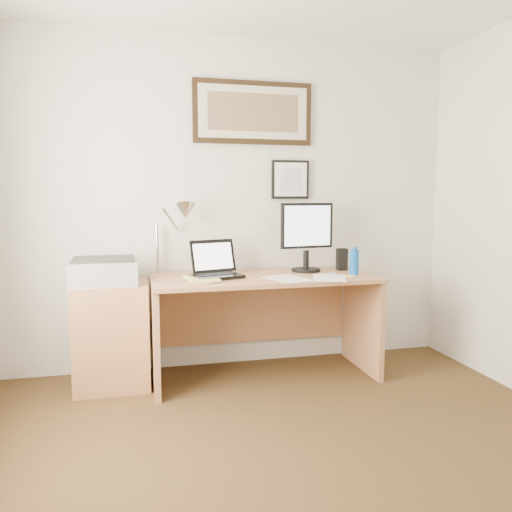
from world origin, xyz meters
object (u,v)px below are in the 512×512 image
object	(u,v)px
printer	(104,271)
side_cabinet	(112,336)
lcd_monitor	(307,234)
water_bottle	(354,263)
book	(187,280)
laptop	(215,269)
desk	(261,305)

from	to	relation	value
printer	side_cabinet	bearing A→B (deg)	30.19
lcd_monitor	printer	xyz separation A→B (m)	(-1.47, -0.09, -0.22)
water_bottle	lcd_monitor	world-z (taller)	lcd_monitor
book	laptop	xyz separation A→B (m)	(0.21, 0.14, 0.05)
desk	laptop	distance (m)	0.46
desk	lcd_monitor	xyz separation A→B (m)	(0.37, 0.04, 0.53)
side_cabinet	book	size ratio (longest dim) A/B	2.60
water_bottle	book	size ratio (longest dim) A/B	0.67
desk	printer	world-z (taller)	printer
side_cabinet	lcd_monitor	distance (m)	1.59
book	printer	distance (m)	0.56
lcd_monitor	printer	world-z (taller)	lcd_monitor
side_cabinet	printer	size ratio (longest dim) A/B	1.66
lcd_monitor	water_bottle	bearing A→B (deg)	-46.51
side_cabinet	desk	size ratio (longest dim) A/B	0.46
water_bottle	desk	distance (m)	0.75
book	laptop	bearing A→B (deg)	33.84
water_bottle	printer	distance (m)	1.74
lcd_monitor	printer	size ratio (longest dim) A/B	1.18
laptop	side_cabinet	bearing A→B (deg)	178.26
lcd_monitor	desk	bearing A→B (deg)	-173.81
desk	printer	size ratio (longest dim) A/B	3.64
water_bottle	laptop	bearing A→B (deg)	169.53
water_bottle	desk	bearing A→B (deg)	159.25
water_bottle	lcd_monitor	size ratio (longest dim) A/B	0.36
desk	laptop	size ratio (longest dim) A/B	4.04
desk	lcd_monitor	distance (m)	0.64
laptop	lcd_monitor	distance (m)	0.76
water_bottle	book	world-z (taller)	water_bottle
side_cabinet	laptop	size ratio (longest dim) A/B	1.84
printer	book	bearing A→B (deg)	-15.20
water_bottle	printer	bearing A→B (deg)	173.96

